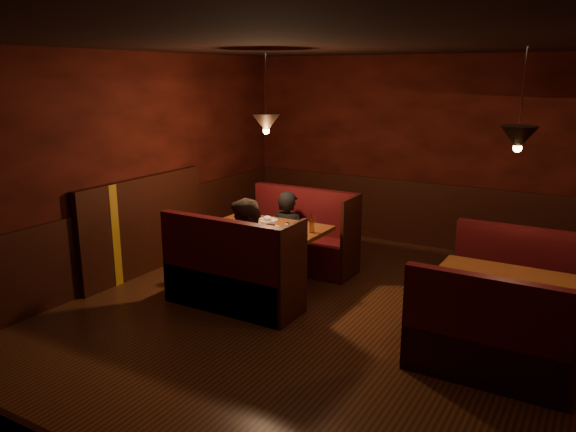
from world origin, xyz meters
The scene contains 9 objects.
room centered at (-0.28, 0.05, 1.05)m, with size 6.02×7.02×2.92m.
main_table centered at (-1.21, 0.79, 0.60)m, with size 1.46×0.89×1.02m.
main_bench_far centered at (-1.19, 1.62, 0.35)m, with size 1.61×0.57×1.09m.
main_bench_near centered at (-1.19, -0.04, 0.35)m, with size 1.61×0.57×1.09m.
second_table centered at (1.62, 0.59, 0.53)m, with size 1.27×0.81×0.72m.
second_bench_far centered at (1.65, 1.35, 0.32)m, with size 1.41×0.53×1.00m.
second_bench_near centered at (1.65, -0.17, 0.32)m, with size 1.41×0.53×1.00m.
diner_a centered at (-1.29, 1.40, 0.73)m, with size 0.53×0.35×1.46m, color black.
diner_b centered at (-1.15, 0.24, 0.79)m, with size 0.77×0.60×1.58m, color black.
Camera 1 is at (2.40, -4.87, 2.62)m, focal length 35.00 mm.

